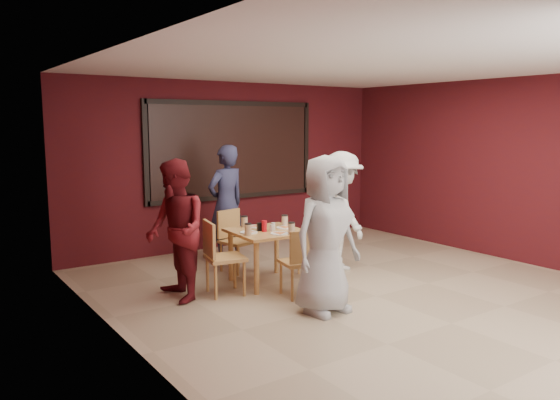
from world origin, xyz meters
TOP-DOWN VIEW (x-y plane):
  - floor at (0.00, 0.00)m, footprint 7.00×7.00m
  - window_blinds at (0.00, 3.45)m, footprint 3.00×0.02m
  - dining_table at (-0.78, 1.24)m, footprint 0.96×0.96m
  - chair_front at (-0.78, 0.49)m, footprint 0.48×0.48m
  - chair_back at (-0.82, 2.04)m, footprint 0.51×0.51m
  - chair_left at (-1.55, 1.16)m, footprint 0.53×0.53m
  - chair_right at (-0.02, 1.13)m, footprint 0.50×0.50m
  - diner_front at (-0.87, -0.06)m, footprint 0.91×0.63m
  - diner_back at (-0.64, 2.58)m, footprint 0.71×0.53m
  - diner_left at (-2.06, 1.27)m, footprint 0.71×0.88m
  - diner_right at (0.52, 1.25)m, footprint 0.92×1.24m

SIDE VIEW (x-z plane):
  - floor at x=0.00m, z-range 0.00..0.00m
  - chair_right at x=-0.02m, z-range 0.05..0.86m
  - chair_front at x=-0.78m, z-range 0.06..0.91m
  - chair_back at x=-0.82m, z-range 0.06..0.93m
  - chair_left at x=-1.55m, z-range 0.06..0.99m
  - dining_table at x=-0.78m, z-range 0.20..1.06m
  - diner_left at x=-2.06m, z-range 0.00..1.70m
  - diner_right at x=0.52m, z-range 0.00..1.71m
  - diner_front at x=-0.87m, z-range 0.00..1.77m
  - diner_back at x=-0.64m, z-range 0.00..1.79m
  - window_blinds at x=0.00m, z-range 0.90..2.40m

